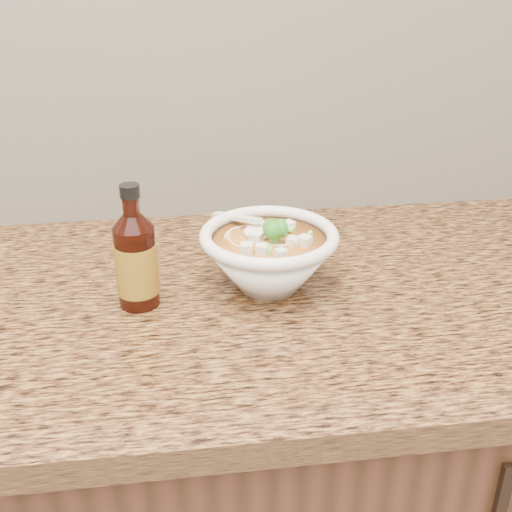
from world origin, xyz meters
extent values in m
cube|color=beige|center=(0.00, 1.99, 1.15)|extent=(4.00, 0.02, 0.50)
cube|color=olive|center=(0.00, 1.68, 0.88)|extent=(4.00, 0.68, 0.04)
cylinder|color=white|center=(0.25, 1.68, 0.90)|extent=(0.09, 0.09, 0.01)
torus|color=white|center=(0.25, 1.68, 0.99)|extent=(0.21, 0.21, 0.02)
torus|color=beige|center=(0.27, 1.67, 0.98)|extent=(0.07, 0.07, 0.00)
torus|color=beige|center=(0.26, 1.66, 0.98)|extent=(0.09, 0.09, 0.00)
torus|color=beige|center=(0.27, 1.69, 0.98)|extent=(0.08, 0.08, 0.00)
torus|color=beige|center=(0.25, 1.69, 0.97)|extent=(0.16, 0.16, 0.00)
torus|color=beige|center=(0.26, 1.69, 0.97)|extent=(0.09, 0.09, 0.00)
torus|color=beige|center=(0.24, 1.68, 0.97)|extent=(0.14, 0.14, 0.00)
torus|color=beige|center=(0.25, 1.67, 0.97)|extent=(0.08, 0.08, 0.00)
torus|color=beige|center=(0.27, 1.67, 0.97)|extent=(0.13, 0.13, 0.00)
torus|color=beige|center=(0.24, 1.66, 0.97)|extent=(0.09, 0.09, 0.00)
cube|color=silver|center=(0.23, 1.69, 0.98)|extent=(0.02, 0.02, 0.01)
cube|color=silver|center=(0.26, 1.70, 0.98)|extent=(0.02, 0.02, 0.01)
cube|color=silver|center=(0.27, 1.63, 0.98)|extent=(0.02, 0.02, 0.01)
cube|color=silver|center=(0.22, 1.71, 0.99)|extent=(0.02, 0.02, 0.02)
cube|color=silver|center=(0.29, 1.67, 0.99)|extent=(0.02, 0.02, 0.02)
cube|color=silver|center=(0.30, 1.69, 0.99)|extent=(0.02, 0.02, 0.02)
cube|color=silver|center=(0.20, 1.65, 0.98)|extent=(0.02, 0.02, 0.02)
cube|color=silver|center=(0.28, 1.65, 0.99)|extent=(0.02, 0.02, 0.02)
cube|color=silver|center=(0.30, 1.66, 0.99)|extent=(0.02, 0.02, 0.02)
cube|color=silver|center=(0.23, 1.69, 0.98)|extent=(0.02, 0.02, 0.01)
ellipsoid|color=#196014|center=(0.26, 1.67, 1.00)|extent=(0.04, 0.04, 0.03)
cylinder|color=#83D552|center=(0.30, 1.68, 0.99)|extent=(0.01, 0.02, 0.01)
cylinder|color=#83D552|center=(0.21, 1.65, 0.99)|extent=(0.02, 0.01, 0.01)
cylinder|color=#83D552|center=(0.28, 1.68, 0.99)|extent=(0.02, 0.02, 0.01)
cylinder|color=#83D552|center=(0.27, 1.71, 0.99)|extent=(0.02, 0.01, 0.01)
cylinder|color=#83D552|center=(0.25, 1.62, 0.99)|extent=(0.02, 0.02, 0.01)
ellipsoid|color=white|center=(0.24, 1.70, 0.99)|extent=(0.05, 0.05, 0.02)
cube|color=white|center=(0.21, 1.74, 0.99)|extent=(0.07, 0.10, 0.03)
cylinder|color=#340D07|center=(0.06, 1.65, 0.96)|extent=(0.07, 0.07, 0.12)
cylinder|color=#340D07|center=(0.06, 1.65, 1.06)|extent=(0.03, 0.03, 0.03)
cylinder|color=black|center=(0.06, 1.65, 1.08)|extent=(0.03, 0.03, 0.02)
cylinder|color=red|center=(0.06, 1.65, 0.96)|extent=(0.08, 0.08, 0.08)
camera|label=1|loc=(0.12, 0.81, 1.39)|focal=45.00mm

